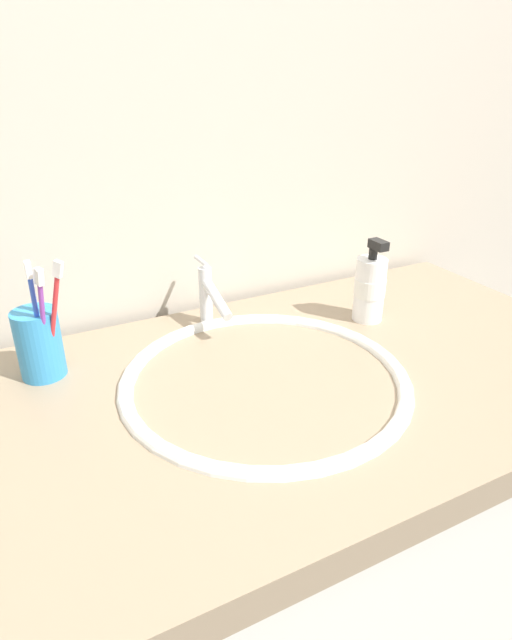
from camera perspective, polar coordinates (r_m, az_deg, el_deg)
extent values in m
cube|color=beige|center=(1.00, -9.38, 20.32)|extent=(2.44, 0.04, 2.40)
cube|color=silver|center=(1.12, 0.28, -26.73)|extent=(1.19, 0.57, 0.80)
cube|color=gray|center=(0.82, 0.35, -8.44)|extent=(1.24, 0.61, 0.05)
ellipsoid|color=white|center=(0.85, 0.94, -9.12)|extent=(0.39, 0.39, 0.09)
torus|color=white|center=(0.82, 0.97, -6.45)|extent=(0.44, 0.44, 0.02)
cylinder|color=#595B60|center=(0.88, 0.92, -11.42)|extent=(0.03, 0.03, 0.01)
cylinder|color=silver|center=(0.99, -5.38, 2.62)|extent=(0.02, 0.02, 0.11)
cylinder|color=silver|center=(0.94, -4.26, 2.37)|extent=(0.02, 0.10, 0.05)
cylinder|color=silver|center=(0.98, -5.87, 6.27)|extent=(0.01, 0.05, 0.01)
cylinder|color=#338CCC|center=(0.88, -22.10, -2.37)|extent=(0.07, 0.07, 0.11)
cylinder|color=red|center=(0.84, -20.80, -0.43)|extent=(0.05, 0.04, 0.18)
cube|color=white|center=(0.79, -20.36, 5.12)|extent=(0.02, 0.02, 0.03)
cylinder|color=blue|center=(0.84, -22.16, -0.44)|extent=(0.01, 0.03, 0.18)
cube|color=white|center=(0.80, -23.09, 4.96)|extent=(0.01, 0.01, 0.03)
cylinder|color=yellow|center=(0.85, -21.63, -0.63)|extent=(0.02, 0.02, 0.16)
cube|color=white|center=(0.82, -22.14, 4.32)|extent=(0.02, 0.02, 0.02)
cylinder|color=purple|center=(0.84, -21.67, -0.79)|extent=(0.02, 0.05, 0.17)
cube|color=white|center=(0.79, -22.09, 4.28)|extent=(0.01, 0.02, 0.03)
cylinder|color=white|center=(1.01, 12.00, 3.19)|extent=(0.06, 0.06, 0.12)
cylinder|color=black|center=(0.99, 12.37, 6.92)|extent=(0.02, 0.02, 0.02)
cube|color=black|center=(0.97, 12.92, 7.82)|extent=(0.02, 0.04, 0.02)
cylinder|color=white|center=(1.01, 12.03, 3.47)|extent=(0.06, 0.06, 0.03)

